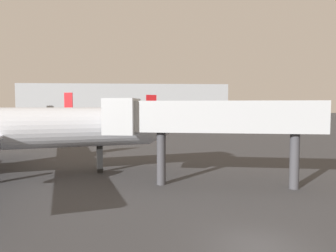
# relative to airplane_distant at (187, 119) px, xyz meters

# --- Properties ---
(ground_plane) EXTENTS (600.00, 600.00, 0.00)m
(ground_plane) POSITION_rel_airplane_distant_xyz_m (-6.45, -70.86, -2.84)
(ground_plane) COLOR #38383A
(airplane_distant) EXTENTS (28.00, 21.60, 9.27)m
(airplane_distant) POSITION_rel_airplane_distant_xyz_m (0.00, 0.00, 0.00)
(airplane_distant) COLOR silver
(airplane_distant) RESTS_ON ground_plane
(airplane_far_left) EXTENTS (28.21, 19.86, 10.02)m
(airplane_far_left) POSITION_rel_airplane_distant_xyz_m (-41.66, 5.72, 0.36)
(airplane_far_left) COLOR white
(airplane_far_left) RESTS_ON ground_plane
(jet_bridge) EXTENTS (16.62, 5.45, 6.77)m
(jet_bridge) POSITION_rel_airplane_distant_xyz_m (-7.10, -60.21, 2.35)
(jet_bridge) COLOR #B2B7BC
(jet_bridge) RESTS_ON ground_plane
(terminal_building) EXTENTS (86.58, 21.74, 15.69)m
(terminal_building) POSITION_rel_airplane_distant_xyz_m (-19.76, 54.99, 5.00)
(terminal_building) COLOR #999EA3
(terminal_building) RESTS_ON ground_plane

